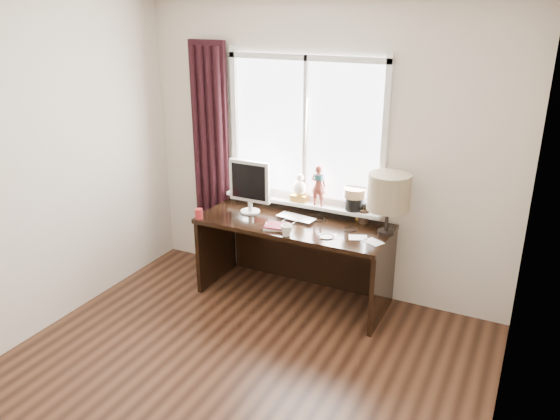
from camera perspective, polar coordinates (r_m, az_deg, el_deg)
The scene contains 16 objects.
floor at distance 3.94m, azimuth -7.91°, elevation -19.89°, with size 3.50×4.00×0.00m, color #4E2D1B.
wall_back at distance 4.92m, azimuth 4.42°, elevation 5.95°, with size 3.50×2.60×0.00m, color beige.
wall_right at distance 2.73m, azimuth 23.12°, elevation -8.38°, with size 4.00×2.60×0.00m, color beige.
laptop at distance 4.86m, azimuth 1.76°, elevation -0.87°, with size 0.35×0.22×0.03m, color silver.
mug at distance 4.51m, azimuth 0.68°, elevation -2.11°, with size 0.10×0.09×0.10m, color white.
red_cup at distance 4.93m, azimuth -8.48°, elevation -0.39°, with size 0.07×0.07×0.09m, color maroon.
window at distance 4.93m, azimuth 2.76°, elevation 6.02°, with size 1.52×0.20×1.40m.
curtain at distance 5.40m, azimuth -7.24°, elevation 5.15°, with size 0.38×0.09×2.25m.
desk at distance 4.99m, azimuth 1.92°, elevation -3.48°, with size 1.70×0.70×0.75m.
monitor at distance 4.95m, azimuth -3.19°, elevation 2.78°, with size 0.40×0.18×0.49m.
notebook_stack at distance 4.67m, azimuth -0.27°, elevation -1.75°, with size 0.26×0.22×0.03m.
brush_holder at distance 4.83m, azimuth 8.73°, elevation -0.63°, with size 0.09×0.09×0.25m.
icon_frame at distance 4.86m, azimuth 8.48°, elevation -0.43°, with size 0.10×0.04×0.13m.
table_lamp at distance 4.53m, azimuth 11.31°, elevation 1.79°, with size 0.35×0.35×0.52m.
loose_papers at distance 4.51m, azimuth 7.64°, elevation -2.97°, with size 0.56×0.24×0.00m.
desk_cables at distance 4.65m, azimuth 5.45°, elevation -2.08°, with size 0.42×0.45×0.01m.
Camera 1 is at (1.77, -2.42, 2.55)m, focal length 35.00 mm.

